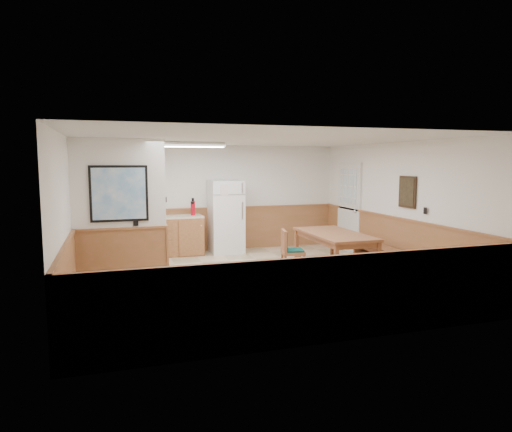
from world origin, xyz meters
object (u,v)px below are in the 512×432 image
object	(u,v)px
refrigerator	(226,217)
soap_bottle	(123,213)
dining_bench	(377,250)
dining_table	(334,237)
fire_extinguisher	(193,208)
dining_chair	(289,249)

from	to	relation	value
refrigerator	soap_bottle	xyz separation A→B (m)	(-2.31, 0.05, 0.17)
dining_bench	dining_table	bearing A→B (deg)	-170.14
refrigerator	fire_extinguisher	xyz separation A→B (m)	(-0.76, 0.04, 0.23)
dining_chair	fire_extinguisher	xyz separation A→B (m)	(-1.38, 2.45, 0.58)
dining_table	fire_extinguisher	world-z (taller)	fire_extinguisher
soap_bottle	dining_bench	bearing A→B (deg)	-26.15
refrigerator	fire_extinguisher	distance (m)	0.80
refrigerator	fire_extinguisher	world-z (taller)	refrigerator
dining_table	fire_extinguisher	size ratio (longest dim) A/B	4.81
dining_chair	soap_bottle	world-z (taller)	soap_bottle
refrigerator	fire_extinguisher	size ratio (longest dim) A/B	4.23
fire_extinguisher	soap_bottle	xyz separation A→B (m)	(-1.55, 0.02, -0.06)
dining_chair	soap_bottle	xyz separation A→B (m)	(-2.92, 2.47, 0.52)
dining_bench	refrigerator	bearing A→B (deg)	143.35
dining_bench	fire_extinguisher	size ratio (longest dim) A/B	4.10
dining_bench	dining_chair	size ratio (longest dim) A/B	1.93
refrigerator	fire_extinguisher	bearing A→B (deg)	176.70
dining_table	refrigerator	bearing A→B (deg)	123.34
refrigerator	dining_chair	size ratio (longest dim) A/B	1.99
dining_chair	dining_bench	bearing A→B (deg)	13.61
refrigerator	soap_bottle	size ratio (longest dim) A/B	7.41
refrigerator	dining_chair	world-z (taller)	refrigerator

